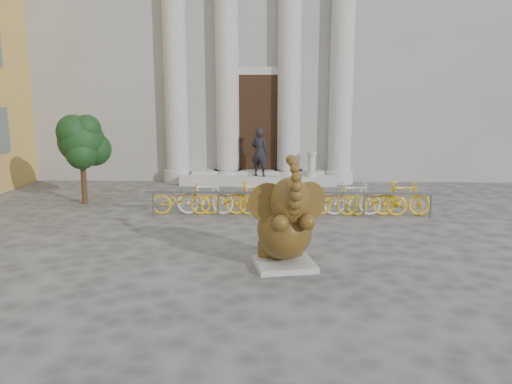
{
  "coord_description": "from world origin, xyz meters",
  "views": [
    {
      "loc": [
        0.46,
        -9.86,
        3.35
      ],
      "look_at": [
        0.13,
        1.93,
        1.1
      ],
      "focal_mm": 35.0,
      "sensor_mm": 36.0,
      "label": 1
    }
  ],
  "objects_px": {
    "elephant_statue": "(286,227)",
    "tree": "(82,142)",
    "pedestrian": "(260,152)",
    "bike_rack": "(290,198)"
  },
  "relations": [
    {
      "from": "elephant_statue",
      "to": "tree",
      "type": "relative_size",
      "value": 0.81
    },
    {
      "from": "bike_rack",
      "to": "tree",
      "type": "distance_m",
      "value": 6.76
    },
    {
      "from": "elephant_statue",
      "to": "bike_rack",
      "type": "distance_m",
      "value": 4.56
    },
    {
      "from": "bike_rack",
      "to": "tree",
      "type": "bearing_deg",
      "value": 168.17
    },
    {
      "from": "elephant_statue",
      "to": "tree",
      "type": "distance_m",
      "value": 8.62
    },
    {
      "from": "tree",
      "to": "pedestrian",
      "type": "bearing_deg",
      "value": 32.81
    },
    {
      "from": "tree",
      "to": "elephant_statue",
      "type": "bearing_deg",
      "value": -43.6
    },
    {
      "from": "elephant_statue",
      "to": "pedestrian",
      "type": "height_order",
      "value": "elephant_statue"
    },
    {
      "from": "bike_rack",
      "to": "elephant_statue",
      "type": "bearing_deg",
      "value": -93.45
    },
    {
      "from": "elephant_statue",
      "to": "pedestrian",
      "type": "bearing_deg",
      "value": 83.04
    }
  ]
}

